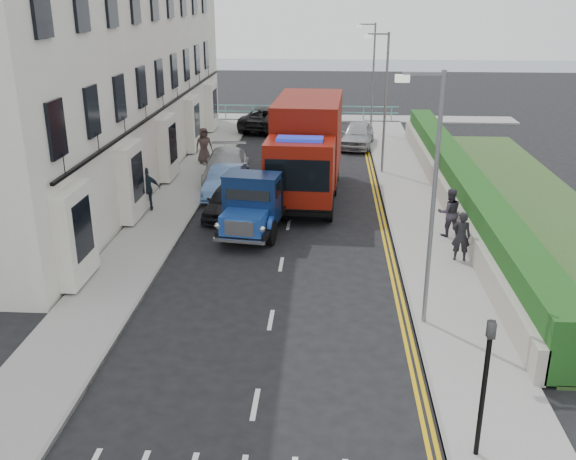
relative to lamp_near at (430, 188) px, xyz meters
The scene contains 23 objects.
ground 6.12m from the lamp_near, 154.42° to the left, with size 120.00×120.00×0.00m, color black.
pavement_west 14.98m from the lamp_near, 130.45° to the left, with size 2.40×38.00×0.12m, color gray.
pavement_east 11.74m from the lamp_near, 84.17° to the left, with size 2.60×38.00×0.12m, color gray.
promenade 31.53m from the lamp_near, 97.67° to the left, with size 30.00×2.50×0.12m, color gray.
sea_plane 62.27m from the lamp_near, 93.85° to the left, with size 120.00×120.00×0.00m, color slate.
terrace_west 20.52m from the lamp_near, 132.29° to the left, with size 6.31×30.20×14.25m.
garden_east 11.82m from the lamp_near, 74.59° to the left, with size 1.45×28.00×1.75m.
seafront_railing 30.68m from the lamp_near, 97.88° to the left, with size 13.00×0.08×1.11m.
lamp_near is the anchor object (origin of this frame).
lamp_mid 16.00m from the lamp_near, 90.00° to the left, with size 1.23×0.18×7.00m.
lamp_far 26.00m from the lamp_near, 90.00° to the left, with size 1.23×0.18×7.00m.
traffic_signal 5.84m from the lamp_near, 85.61° to the right, with size 0.16×0.20×3.10m.
bedford_lorry 9.14m from the lamp_near, 128.80° to the left, with size 2.69×5.33×2.42m.
red_lorry 12.62m from the lamp_near, 106.81° to the left, with size 3.18×8.38×4.32m.
parked_car_front 11.76m from the lamp_near, 126.98° to the left, with size 1.49×3.71×1.27m, color black.
parked_car_mid 14.27m from the lamp_near, 121.68° to the left, with size 1.41×4.05×1.33m, color #6391D5.
parked_car_rear 16.26m from the lamp_near, 118.51° to the left, with size 2.13×5.24×1.52m, color #A4A4A8.
seafront_car_left 27.96m from the lamp_near, 104.06° to the left, with size 2.62×5.69×1.58m, color black.
seafront_car_right 22.37m from the lamp_near, 92.37° to the left, with size 1.75×4.35×1.48m, color #A5A5A9.
pedestrian_east_near 5.75m from the lamp_near, 66.88° to the left, with size 0.63×0.42×1.74m, color black.
pedestrian_east_far 7.72m from the lamp_near, 74.36° to the left, with size 0.90×0.70×1.85m, color #38333E.
pedestrian_west_near 13.99m from the lamp_near, 138.11° to the left, with size 1.08×0.45×1.85m, color #1A2630.
pedestrian_west_far 19.77m from the lamp_near, 118.40° to the left, with size 0.93×0.61×1.91m, color #3E2F2D.
Camera 1 is at (1.52, -18.16, 8.76)m, focal length 40.00 mm.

